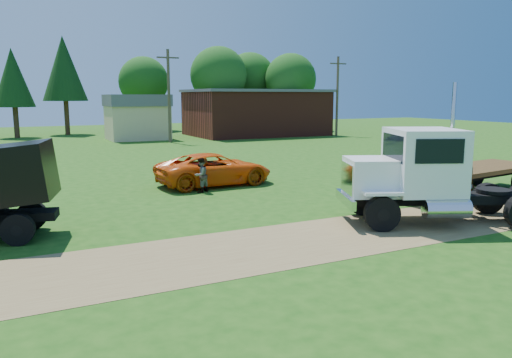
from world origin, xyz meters
name	(u,v)px	position (x,y,z in m)	size (l,w,h in m)	color
ground	(312,240)	(0.00, 0.00, 0.00)	(140.00, 140.00, 0.00)	#18480F
dirt_track	(312,240)	(0.00, 0.00, 0.01)	(120.00, 4.20, 0.01)	brown
white_semi_tractor	(426,176)	(4.83, 0.11, 1.71)	(8.35, 5.56, 5.01)	black
orange_pickup	(214,169)	(0.93, 10.62, 0.83)	(2.74, 5.95, 1.65)	#DD510A
flatbed_trailer	(465,174)	(10.40, 3.13, 0.95)	(8.94, 3.71, 2.22)	#362411
spectator_a	(468,191)	(7.06, 0.10, 0.97)	(0.71, 0.46, 1.94)	#999999
spectator_b	(201,175)	(-0.39, 9.09, 0.83)	(0.80, 0.62, 1.65)	#999999
brick_building	(256,112)	(18.00, 40.00, 2.66)	(15.40, 10.40, 5.30)	maroon
tan_shed	(137,116)	(4.00, 40.00, 2.42)	(6.20, 5.40, 4.70)	tan
utility_poles	(169,94)	(6.00, 35.00, 4.71)	(42.20, 0.28, 9.00)	#4A362A
tree_row	(99,76)	(2.00, 50.09, 6.95)	(56.82, 14.61, 11.49)	#3A2317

